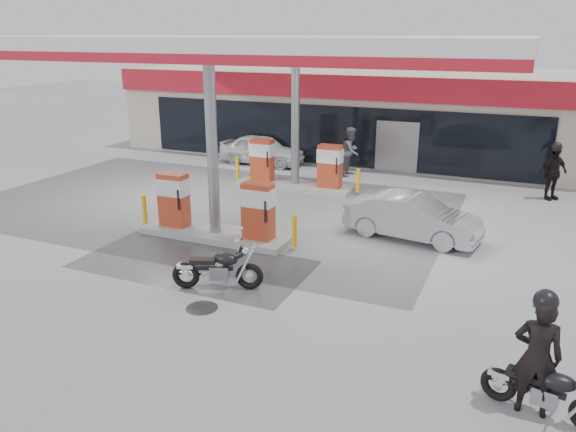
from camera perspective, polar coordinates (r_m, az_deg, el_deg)
name	(u,v)px	position (r m, az deg, el deg)	size (l,w,h in m)	color
ground	(177,261)	(15.03, -11.21, -4.53)	(90.00, 90.00, 0.00)	gray
wet_patch	(193,264)	(14.77, -9.60, -4.85)	(6.00, 3.00, 0.00)	#4C4C4F
drain_cover	(202,308)	(12.50, -8.74, -9.22)	(0.70, 0.70, 0.01)	#38383A
store_building	(357,111)	(28.66, 7.01, 10.58)	(22.00, 8.22, 4.00)	#B7AB99
canopy	(258,47)	(18.21, -3.03, 16.74)	(16.00, 10.02, 5.51)	silver
pump_island_near	(215,214)	(16.36, -7.43, 0.20)	(5.14, 1.30, 1.78)	#9E9E99
pump_island_far	(295,170)	(21.52, 0.73, 4.71)	(5.14, 1.30, 1.78)	#9E9E99
main_motorcycle	(545,392)	(9.88, 24.69, -15.94)	(1.89, 0.82, 0.98)	black
biker_main	(537,357)	(9.62, 23.98, -12.93)	(0.72, 0.47, 1.98)	black
parked_motorcycle	(219,269)	(13.14, -7.02, -5.39)	(2.05, 1.04, 1.10)	black
sedan_white	(262,150)	(25.58, -2.65, 6.75)	(1.57, 3.91, 1.33)	silver
attendant	(351,151)	(23.59, 6.41, 6.54)	(0.98, 0.77, 2.02)	#5A5A5F
hatchback_silver	(413,217)	(16.56, 12.55, -0.13)	(1.35, 3.87, 1.27)	#A4A6AB
parked_car_left	(259,137)	(28.72, -2.95, 7.97)	(1.83, 4.50, 1.31)	#151848
biker_walking	(553,173)	(22.04, 25.32, 3.98)	(1.14, 0.47, 1.95)	black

